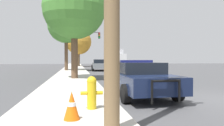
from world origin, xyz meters
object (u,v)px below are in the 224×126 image
Objects in this scene: traffic_cone at (72,105)px; fire_hydrant at (92,92)px; traffic_light at (83,42)px; car_background_midblock at (100,65)px; tree_sidewalk_far at (79,42)px; tree_sidewalk_mid at (66,25)px; police_car at (138,77)px; tree_sidewalk_near at (74,8)px; box_truck at (115,57)px.

fire_hydrant is at bearing 61.79° from traffic_cone.
traffic_light is 1.19× the size of car_background_midblock.
traffic_cone is at bearing -118.21° from fire_hydrant.
tree_sidewalk_far is (-0.58, 8.17, 0.60)m from traffic_light.
tree_sidewalk_mid reaches higher than car_background_midblock.
police_car is 0.94× the size of traffic_light.
car_background_midblock is at bearing 75.13° from tree_sidewalk_near.
tree_sidewalk_mid is at bearing 94.18° from fire_hydrant.
police_car reaches higher than traffic_cone.
tree_sidewalk_far is 10.72× the size of traffic_cone.
car_background_midblock reaches higher than fire_hydrant.
traffic_light reaches higher than police_car.
fire_hydrant is at bearing -90.28° from tree_sidewalk_far.
traffic_cone is at bearing -94.80° from car_background_midblock.
police_car is 0.68× the size of tree_sidewalk_mid.
traffic_light is at bearing 111.52° from car_background_midblock.
car_background_midblock is (0.47, 18.15, 0.02)m from police_car.
box_truck is at bearing 55.20° from traffic_light.
tree_sidewalk_mid is at bearing -96.52° from tree_sidewalk_far.
tree_sidewalk_far is at bearing 3.64° from box_truck.
traffic_cone is at bearing 74.62° from box_truck.
tree_sidewalk_near is (-3.04, -11.44, 4.23)m from car_background_midblock.
fire_hydrant is at bearing 75.11° from box_truck.
traffic_light is 0.76× the size of tree_sidewalk_near.
tree_sidewalk_far is 0.96× the size of tree_sidewalk_near.
tree_sidewalk_near reaches higher than traffic_cone.
box_truck is at bearing 76.03° from car_background_midblock.
tree_sidewalk_near reaches higher than traffic_light.
police_car reaches higher than fire_hydrant.
fire_hydrant is 0.13× the size of tree_sidewalk_far.
tree_sidewalk_near is at bearing -101.68° from car_background_midblock.
traffic_light reaches higher than fire_hydrant.
traffic_light is 11.23m from box_truck.
box_truck is 37.13m from traffic_cone.
police_car is 0.68× the size of box_truck.
police_car is at bearing 54.81° from traffic_cone.
fire_hydrant is at bearing -87.04° from tree_sidewalk_near.
car_background_midblock is at bearing 82.01° from traffic_cone.
tree_sidewalk_far is 35.70m from traffic_cone.
police_car is at bearing -78.46° from tree_sidewalk_mid.
car_background_midblock is 12.57m from tree_sidewalk_near.
traffic_cone is (-0.03, -10.39, -4.52)m from tree_sidewalk_near.
tree_sidewalk_mid reaches higher than tree_sidewalk_near.
fire_hydrant is at bearing -85.82° from tree_sidewalk_mid.
police_car is at bearing -86.75° from traffic_light.
tree_sidewalk_mid is at bearing 92.60° from traffic_cone.
police_car reaches higher than car_background_midblock.
tree_sidewalk_near is at bearing -91.49° from tree_sidewalk_far.
car_background_midblock is at bearing 69.18° from box_truck.
box_truck is at bearing 60.83° from tree_sidewalk_mid.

